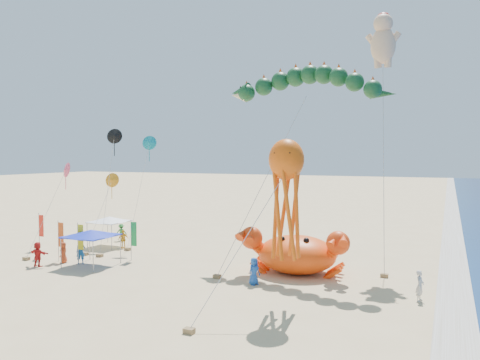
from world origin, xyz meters
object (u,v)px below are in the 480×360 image
at_px(canopy_white, 109,219).
at_px(octopus_kite, 286,190).
at_px(canopy_blue, 91,233).
at_px(crab_inflatable, 296,253).
at_px(dragon_kite, 304,89).
at_px(cherub_kite, 383,39).

bearing_deg(canopy_white, octopus_kite, -25.59).
xyz_separation_m(octopus_kite, canopy_blue, (-16.27, 3.01, -3.95)).
bearing_deg(crab_inflatable, dragon_kite, 98.20).
height_order(dragon_kite, canopy_white, dragon_kite).
bearing_deg(canopy_blue, crab_inflatable, 15.33).
xyz_separation_m(dragon_kite, cherub_kite, (5.16, 3.99, 4.01)).
height_order(cherub_kite, octopus_kite, cherub_kite).
relative_size(crab_inflatable, canopy_blue, 2.10).
bearing_deg(crab_inflatable, canopy_blue, -164.67).
bearing_deg(octopus_kite, dragon_kite, 101.26).
xyz_separation_m(crab_inflatable, canopy_white, (-18.48, 2.57, 0.99)).
relative_size(octopus_kite, canopy_blue, 2.55).
xyz_separation_m(dragon_kite, canopy_blue, (-14.23, -7.22, -10.82)).
distance_m(octopus_kite, canopy_blue, 17.01).
height_order(canopy_blue, canopy_white, same).
bearing_deg(crab_inflatable, octopus_kite, -77.37).
bearing_deg(dragon_kite, canopy_blue, -153.12).
distance_m(dragon_kite, octopus_kite, 12.48).
bearing_deg(cherub_kite, canopy_white, -168.75).
relative_size(dragon_kite, canopy_white, 4.46).
bearing_deg(crab_inflatable, cherub_kite, 56.82).
height_order(octopus_kite, canopy_blue, octopus_kite).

